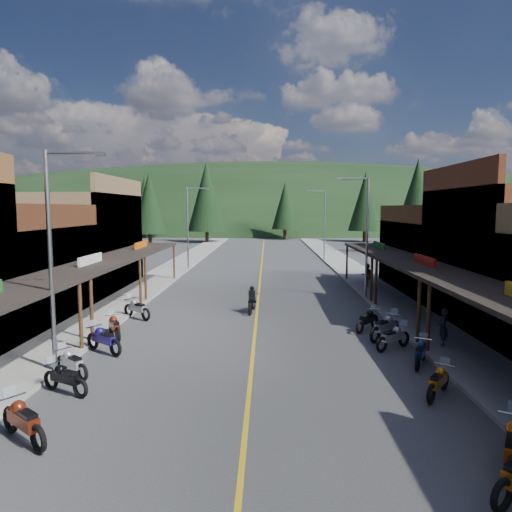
# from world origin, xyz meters

# --- Properties ---
(ground) EXTENTS (220.00, 220.00, 0.00)m
(ground) POSITION_xyz_m (0.00, 0.00, 0.00)
(ground) COLOR #38383A
(ground) RESTS_ON ground
(centerline) EXTENTS (0.15, 90.00, 0.01)m
(centerline) POSITION_xyz_m (0.00, 20.00, 0.01)
(centerline) COLOR gold
(centerline) RESTS_ON ground
(sidewalk_west) EXTENTS (3.40, 94.00, 0.15)m
(sidewalk_west) POSITION_xyz_m (-8.70, 20.00, 0.07)
(sidewalk_west) COLOR gray
(sidewalk_west) RESTS_ON ground
(sidewalk_east) EXTENTS (3.40, 94.00, 0.15)m
(sidewalk_east) POSITION_xyz_m (8.70, 20.00, 0.07)
(sidewalk_east) COLOR gray
(sidewalk_east) RESTS_ON ground
(shop_west_3) EXTENTS (10.90, 10.20, 8.20)m
(shop_west_3) POSITION_xyz_m (-13.78, 11.30, 3.52)
(shop_west_3) COLOR brown
(shop_west_3) RESTS_ON ground
(shop_east_3) EXTENTS (10.90, 10.20, 6.20)m
(shop_east_3) POSITION_xyz_m (13.75, 11.30, 2.53)
(shop_east_3) COLOR #4C2D16
(shop_east_3) RESTS_ON ground
(streetlight_0) EXTENTS (2.16, 0.18, 8.00)m
(streetlight_0) POSITION_xyz_m (-6.95, -6.00, 4.46)
(streetlight_0) COLOR gray
(streetlight_0) RESTS_ON ground
(streetlight_1) EXTENTS (2.16, 0.18, 8.00)m
(streetlight_1) POSITION_xyz_m (-6.95, 22.00, 4.46)
(streetlight_1) COLOR gray
(streetlight_1) RESTS_ON ground
(streetlight_2) EXTENTS (2.16, 0.18, 8.00)m
(streetlight_2) POSITION_xyz_m (6.95, 8.00, 4.46)
(streetlight_2) COLOR gray
(streetlight_2) RESTS_ON ground
(streetlight_3) EXTENTS (2.16, 0.18, 8.00)m
(streetlight_3) POSITION_xyz_m (6.95, 30.00, 4.46)
(streetlight_3) COLOR gray
(streetlight_3) RESTS_ON ground
(ridge_hill) EXTENTS (310.00, 140.00, 60.00)m
(ridge_hill) POSITION_xyz_m (0.00, 135.00, 0.00)
(ridge_hill) COLOR black
(ridge_hill) RESTS_ON ground
(pine_0) EXTENTS (5.04, 5.04, 11.00)m
(pine_0) POSITION_xyz_m (-40.00, 62.00, 6.48)
(pine_0) COLOR black
(pine_0) RESTS_ON ground
(pine_1) EXTENTS (5.88, 5.88, 12.50)m
(pine_1) POSITION_xyz_m (-24.00, 70.00, 7.24)
(pine_1) COLOR black
(pine_1) RESTS_ON ground
(pine_2) EXTENTS (6.72, 6.72, 14.00)m
(pine_2) POSITION_xyz_m (-10.00, 58.00, 7.99)
(pine_2) COLOR black
(pine_2) RESTS_ON ground
(pine_3) EXTENTS (5.04, 5.04, 11.00)m
(pine_3) POSITION_xyz_m (4.00, 66.00, 6.48)
(pine_3) COLOR black
(pine_3) RESTS_ON ground
(pine_4) EXTENTS (5.88, 5.88, 12.50)m
(pine_4) POSITION_xyz_m (18.00, 60.00, 7.24)
(pine_4) COLOR black
(pine_4) RESTS_ON ground
(pine_5) EXTENTS (6.72, 6.72, 14.00)m
(pine_5) POSITION_xyz_m (34.00, 72.00, 7.99)
(pine_5) COLOR black
(pine_5) RESTS_ON ground
(pine_7) EXTENTS (5.88, 5.88, 12.50)m
(pine_7) POSITION_xyz_m (-32.00, 76.00, 7.24)
(pine_7) COLOR black
(pine_7) RESTS_ON ground
(pine_8) EXTENTS (4.48, 4.48, 10.00)m
(pine_8) POSITION_xyz_m (-22.00, 40.00, 5.98)
(pine_8) COLOR black
(pine_8) RESTS_ON ground
(pine_9) EXTENTS (4.93, 4.93, 10.80)m
(pine_9) POSITION_xyz_m (24.00, 45.00, 6.38)
(pine_9) COLOR black
(pine_9) RESTS_ON ground
(pine_10) EXTENTS (5.38, 5.38, 11.60)m
(pine_10) POSITION_xyz_m (-18.00, 50.00, 6.78)
(pine_10) COLOR black
(pine_10) RESTS_ON ground
(pine_11) EXTENTS (5.82, 5.82, 12.40)m
(pine_11) POSITION_xyz_m (20.00, 38.00, 7.19)
(pine_11) COLOR black
(pine_11) RESTS_ON ground
(bike_west_3) EXTENTS (2.21, 1.97, 1.28)m
(bike_west_3) POSITION_xyz_m (-5.65, -10.86, 0.64)
(bike_west_3) COLOR maroon
(bike_west_3) RESTS_ON ground
(bike_west_4) EXTENTS (2.06, 1.51, 1.13)m
(bike_west_4) POSITION_xyz_m (-5.95, -7.77, 0.57)
(bike_west_4) COLOR black
(bike_west_4) RESTS_ON ground
(bike_west_5) EXTENTS (1.95, 1.71, 1.12)m
(bike_west_5) POSITION_xyz_m (-6.38, -6.28, 0.56)
(bike_west_5) COLOR #AFAFB5
(bike_west_5) RESTS_ON ground
(bike_west_6) EXTENTS (2.24, 1.90, 1.27)m
(bike_west_6) POSITION_xyz_m (-6.19, -3.58, 0.64)
(bike_west_6) COLOR navy
(bike_west_6) RESTS_ON ground
(bike_west_7) EXTENTS (1.67, 2.19, 1.21)m
(bike_west_7) POSITION_xyz_m (-6.47, -1.42, 0.61)
(bike_west_7) COLOR maroon
(bike_west_7) RESTS_ON ground
(bike_west_8) EXTENTS (2.16, 1.92, 1.24)m
(bike_west_8) POSITION_xyz_m (-6.49, 2.32, 0.62)
(bike_west_8) COLOR gray
(bike_west_8) RESTS_ON ground
(bike_east_4) EXTENTS (1.68, 1.94, 1.11)m
(bike_east_4) POSITION_xyz_m (6.03, -7.73, 0.55)
(bike_east_4) COLOR #B2660C
(bike_east_4) RESTS_ON ground
(bike_east_5) EXTENTS (1.45, 2.03, 1.11)m
(bike_east_5) POSITION_xyz_m (6.45, -4.81, 0.56)
(bike_east_5) COLOR navy
(bike_east_5) RESTS_ON ground
(bike_east_6) EXTENTS (2.05, 1.75, 1.17)m
(bike_east_6) POSITION_xyz_m (5.95, -2.80, 0.58)
(bike_east_6) COLOR #939398
(bike_east_6) RESTS_ON ground
(bike_east_7) EXTENTS (2.19, 2.17, 1.32)m
(bike_east_7) POSITION_xyz_m (5.98, -1.36, 0.66)
(bike_east_7) COLOR gray
(bike_east_7) RESTS_ON ground
(bike_east_8) EXTENTS (1.87, 2.05, 1.19)m
(bike_east_8) POSITION_xyz_m (5.51, 0.16, 0.60)
(bike_east_8) COLOR black
(bike_east_8) RESTS_ON ground
(rider_on_bike) EXTENTS (0.91, 2.14, 1.59)m
(rider_on_bike) POSITION_xyz_m (-0.28, 4.00, 0.64)
(rider_on_bike) COLOR black
(rider_on_bike) RESTS_ON ground
(pedestrian_east_a) EXTENTS (0.55, 0.69, 1.64)m
(pedestrian_east_a) POSITION_xyz_m (8.05, -2.78, 0.97)
(pedestrian_east_a) COLOR #221E2D
(pedestrian_east_a) RESTS_ON sidewalk_east
(pedestrian_east_b) EXTENTS (0.92, 0.68, 1.69)m
(pedestrian_east_b) POSITION_xyz_m (8.14, 12.43, 1.00)
(pedestrian_east_b) COLOR brown
(pedestrian_east_b) RESTS_ON sidewalk_east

